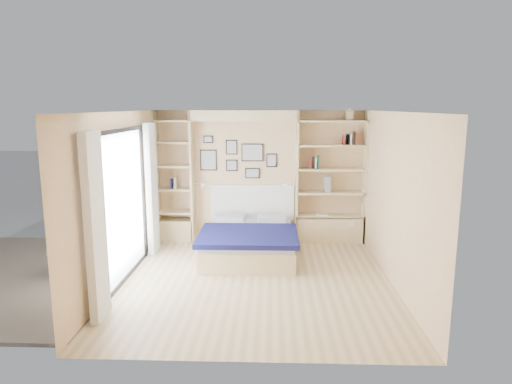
{
  "coord_description": "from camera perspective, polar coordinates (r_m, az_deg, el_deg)",
  "views": [
    {
      "loc": [
        0.22,
        -6.5,
        2.58
      ],
      "look_at": [
        -0.04,
        0.9,
        1.18
      ],
      "focal_mm": 32.0,
      "sensor_mm": 36.0,
      "label": 1
    }
  ],
  "objects": [
    {
      "name": "shelf_decor",
      "position": [
        8.67,
        8.4,
        4.9
      ],
      "size": [
        3.49,
        0.23,
        2.03
      ],
      "color": "#A51E1E",
      "rests_on": "ground"
    },
    {
      "name": "photo_gallery",
      "position": [
        8.8,
        -2.42,
        4.35
      ],
      "size": [
        1.48,
        0.02,
        0.82
      ],
      "color": "black",
      "rests_on": "ground"
    },
    {
      "name": "reading_lamps",
      "position": [
        8.64,
        -1.5,
        0.86
      ],
      "size": [
        1.92,
        0.12,
        0.15
      ],
      "color": "silver",
      "rests_on": "ground"
    },
    {
      "name": "bed",
      "position": [
        8.0,
        -0.85,
        -6.08
      ],
      "size": [
        1.64,
        2.11,
        1.07
      ],
      "color": "#CEB682",
      "rests_on": "ground"
    },
    {
      "name": "deck",
      "position": [
        7.97,
        -27.2,
        -9.4
      ],
      "size": [
        3.2,
        4.0,
        0.05
      ],
      "primitive_type": "cube",
      "color": "brown",
      "rests_on": "ground"
    },
    {
      "name": "ground",
      "position": [
        7.0,
        0.03,
        -10.91
      ],
      "size": [
        4.5,
        4.5,
        0.0
      ],
      "primitive_type": "plane",
      "color": "tan",
      "rests_on": "ground"
    },
    {
      "name": "deck_chair",
      "position": [
        7.75,
        -20.74,
        -6.18
      ],
      "size": [
        0.81,
        1.0,
        0.88
      ],
      "rotation": [
        0.0,
        0.0,
        -0.39
      ],
      "color": "tan",
      "rests_on": "ground"
    },
    {
      "name": "room_shell",
      "position": [
        8.18,
        -2.3,
        0.13
      ],
      "size": [
        4.5,
        4.5,
        4.5
      ],
      "color": "#DAB280",
      "rests_on": "ground"
    }
  ]
}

